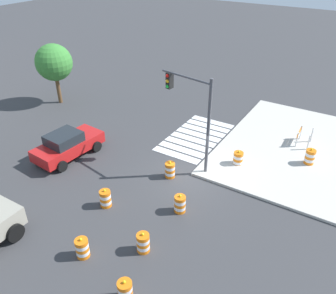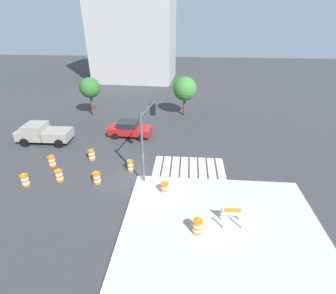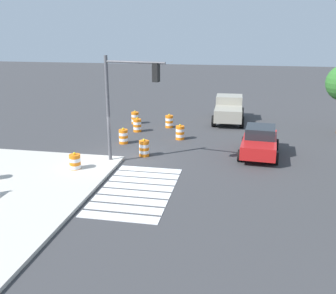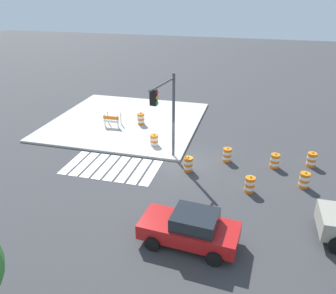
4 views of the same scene
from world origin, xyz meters
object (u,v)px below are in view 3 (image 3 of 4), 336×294
object	(u,v)px
traffic_barrel_lane_center	(169,121)
traffic_light_pole	(127,91)
traffic_barrel_crosswalk_end	(123,136)
traffic_barrel_near_corner	(180,133)
traffic_barrel_median_near	(144,148)
traffic_barrel_far_curb	(135,118)
pickup_truck	(229,109)
traffic_barrel_opposite_curb	(75,163)
traffic_barrel_median_far	(137,125)
sports_car	(260,141)

from	to	relation	value
traffic_barrel_lane_center	traffic_light_pole	world-z (taller)	traffic_light_pole
traffic_barrel_crosswalk_end	traffic_light_pole	xyz separation A→B (m)	(3.70, 1.48, 3.46)
traffic_barrel_near_corner	traffic_barrel_median_near	world-z (taller)	same
traffic_barrel_crosswalk_end	traffic_barrel_median_near	size ratio (longest dim) A/B	1.00
traffic_barrel_far_curb	pickup_truck	bearing A→B (deg)	108.06
traffic_barrel_opposite_curb	traffic_light_pole	size ratio (longest dim) A/B	0.19
traffic_barrel_median_near	traffic_barrel_lane_center	xyz separation A→B (m)	(-6.73, 0.17, 0.00)
traffic_barrel_median_far	traffic_barrel_opposite_curb	world-z (taller)	same
pickup_truck	traffic_light_pole	size ratio (longest dim) A/B	0.94
traffic_barrel_crosswalk_end	sports_car	bearing A→B (deg)	84.73
traffic_barrel_crosswalk_end	traffic_barrel_far_curb	xyz separation A→B (m)	(-5.22, -0.70, 0.00)
traffic_light_pole	pickup_truck	bearing A→B (deg)	156.91
traffic_barrel_median_near	traffic_barrel_near_corner	bearing A→B (deg)	159.01
traffic_barrel_near_corner	traffic_barrel_median_far	world-z (taller)	same
traffic_barrel_median_far	traffic_barrel_lane_center	world-z (taller)	same
traffic_barrel_crosswalk_end	traffic_barrel_median_far	world-z (taller)	same
traffic_barrel_crosswalk_end	traffic_barrel_far_curb	bearing A→B (deg)	-172.39
traffic_barrel_crosswalk_end	traffic_barrel_opposite_curb	xyz separation A→B (m)	(5.23, -0.91, 0.00)
traffic_barrel_median_near	traffic_barrel_opposite_curb	size ratio (longest dim) A/B	1.00
pickup_truck	traffic_barrel_near_corner	bearing A→B (deg)	-26.16
sports_car	traffic_barrel_opposite_curb	world-z (taller)	sports_car
traffic_barrel_opposite_curb	traffic_light_pole	bearing A→B (deg)	122.63
traffic_barrel_near_corner	traffic_barrel_opposite_curb	world-z (taller)	same
sports_car	traffic_barrel_opposite_curb	size ratio (longest dim) A/B	4.35
traffic_barrel_far_curb	traffic_barrel_median_far	bearing A→B (deg)	19.19
traffic_barrel_median_near	traffic_light_pole	bearing A→B (deg)	-15.69
sports_car	traffic_barrel_median_far	bearing A→B (deg)	-114.48
traffic_light_pole	traffic_barrel_near_corner	bearing A→B (deg)	160.50
pickup_truck	traffic_light_pole	bearing A→B (deg)	-23.09
pickup_truck	traffic_barrel_median_far	world-z (taller)	pickup_truck
traffic_barrel_opposite_curb	traffic_light_pole	xyz separation A→B (m)	(-1.53, 2.38, 3.46)
traffic_barrel_median_far	traffic_barrel_far_curb	distance (m)	2.38
traffic_barrel_crosswalk_end	traffic_barrel_median_far	xyz separation A→B (m)	(-2.97, 0.08, 0.00)
pickup_truck	traffic_barrel_median_far	bearing A→B (deg)	-53.79
traffic_barrel_median_near	traffic_barrel_lane_center	size ratio (longest dim) A/B	1.00
traffic_barrel_lane_center	traffic_barrel_crosswalk_end	bearing A→B (deg)	-24.55
sports_car	traffic_barrel_far_curb	bearing A→B (deg)	-123.65
traffic_barrel_median_far	sports_car	bearing A→B (deg)	65.52
pickup_truck	traffic_barrel_crosswalk_end	size ratio (longest dim) A/B	5.07
traffic_barrel_opposite_curb	sports_car	bearing A→B (deg)	115.86
traffic_barrel_near_corner	traffic_barrel_median_near	bearing A→B (deg)	-20.99
traffic_barrel_median_far	pickup_truck	bearing A→B (deg)	126.21
traffic_barrel_median_near	traffic_light_pole	world-z (taller)	traffic_light_pole
traffic_barrel_median_near	traffic_barrel_opposite_curb	distance (m)	4.14
pickup_truck	traffic_barrel_lane_center	distance (m)	5.13
pickup_truck	traffic_barrel_far_curb	world-z (taller)	pickup_truck
traffic_barrel_crosswalk_end	traffic_light_pole	size ratio (longest dim) A/B	0.19
sports_car	traffic_barrel_near_corner	size ratio (longest dim) A/B	4.35
traffic_barrel_crosswalk_end	traffic_barrel_median_far	bearing A→B (deg)	178.37
sports_car	pickup_truck	size ratio (longest dim) A/B	0.86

